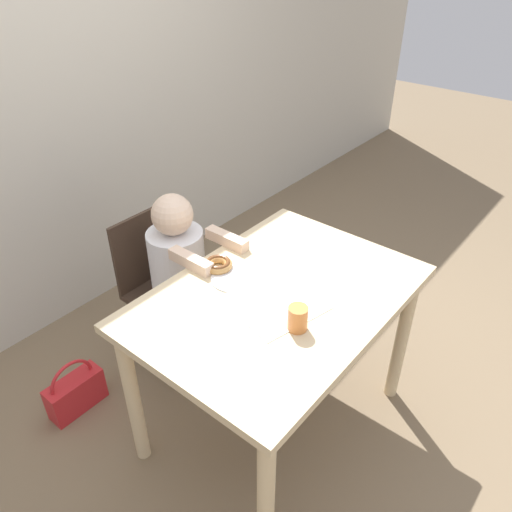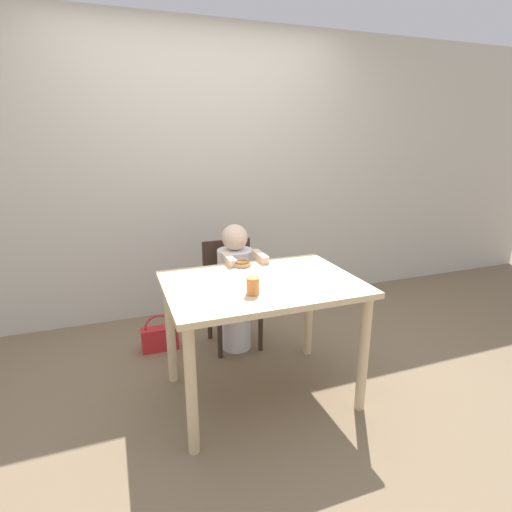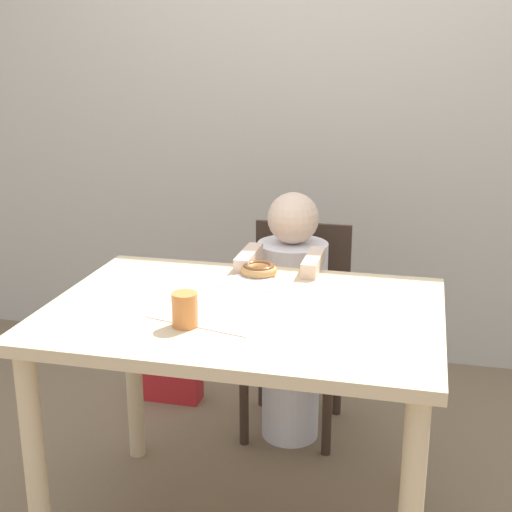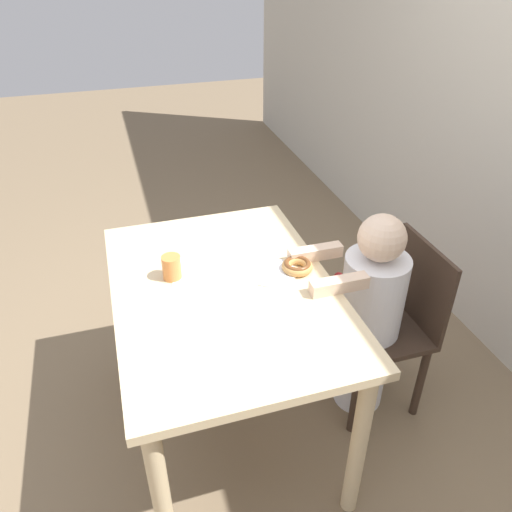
% 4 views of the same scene
% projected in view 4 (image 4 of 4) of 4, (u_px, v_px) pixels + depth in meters
% --- Properties ---
extents(ground_plane, '(12.00, 12.00, 0.00)m').
position_uv_depth(ground_plane, '(230.00, 423.00, 2.25)').
color(ground_plane, '#7A664C').
extents(dining_table, '(1.13, 0.80, 0.76)m').
position_uv_depth(dining_table, '(225.00, 311.00, 1.90)').
color(dining_table, beige).
rests_on(dining_table, ground_plane).
extents(chair, '(0.38, 0.38, 0.81)m').
position_uv_depth(chair, '(389.00, 324.00, 2.17)').
color(chair, '#38281E').
rests_on(chair, ground_plane).
extents(child_figure, '(0.27, 0.46, 0.98)m').
position_uv_depth(child_figure, '(368.00, 317.00, 2.11)').
color(child_figure, white).
rests_on(child_figure, ground_plane).
extents(donut, '(0.12, 0.12, 0.04)m').
position_uv_depth(donut, '(297.00, 266.00, 1.92)').
color(donut, tan).
rests_on(donut, dining_table).
extents(napkin, '(0.38, 0.38, 0.00)m').
position_uv_depth(napkin, '(215.00, 280.00, 1.87)').
color(napkin, white).
rests_on(napkin, dining_table).
extents(handbag, '(0.27, 0.10, 0.29)m').
position_uv_depth(handbag, '(340.00, 303.00, 2.82)').
color(handbag, red).
rests_on(handbag, ground_plane).
extents(cup, '(0.07, 0.07, 0.09)m').
position_uv_depth(cup, '(172.00, 267.00, 1.86)').
color(cup, orange).
rests_on(cup, dining_table).
extents(plate, '(0.19, 0.19, 0.01)m').
position_uv_depth(plate, '(272.00, 272.00, 1.91)').
color(plate, white).
rests_on(plate, dining_table).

